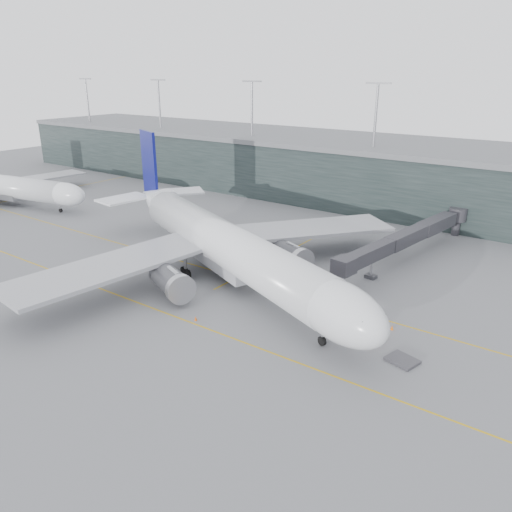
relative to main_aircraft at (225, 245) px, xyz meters
The scene contains 18 objects.
ground 8.55m from the main_aircraft, 124.44° to the left, with size 320.00×320.00×0.00m, color slate.
taxiline_a 6.86m from the main_aircraft, 161.00° to the left, with size 160.00×0.25×0.02m, color #BF9612.
taxiline_b 16.23m from the main_aircraft, 103.67° to the right, with size 160.00×0.25×0.02m, color #BF9612.
taxiline_lead_main 25.91m from the main_aircraft, 86.80° to the left, with size 0.25×60.00×0.02m, color #BF9612.
taxiline_lead_adj 82.74m from the main_aircraft, 162.20° to the left, with size 0.25×60.00×0.02m, color #BF9612.
terminal 63.36m from the main_aircraft, 93.25° to the left, with size 240.00×36.00×29.00m.
main_aircraft is the anchor object (origin of this frame).
jet_bridge 33.77m from the main_aircraft, 52.96° to the left, with size 8.49×43.44×5.76m.
second_aircraft 77.02m from the main_aircraft, behind, with size 57.31×53.18×16.12m.
gse_cart 27.42m from the main_aircraft, ahead, with size 2.37×1.99×1.38m.
baggage_dolly 33.79m from the main_aircraft, 12.94° to the right, with size 3.39×2.71×0.34m, color #38373C.
uld_a 18.03m from the main_aircraft, 120.35° to the left, with size 2.73×2.47×2.03m.
uld_b 19.64m from the main_aircraft, 110.43° to the left, with size 2.38×2.14×1.78m.
uld_c 16.15m from the main_aircraft, 104.34° to the left, with size 2.00×1.65×1.71m.
cone_nose 29.14m from the main_aircraft, ahead, with size 0.41×0.41×0.65m, color orange.
cone_wing_stbd 16.12m from the main_aircraft, 66.64° to the right, with size 0.40×0.40×0.64m, color #D54E0B.
cone_wing_port 16.56m from the main_aircraft, 67.36° to the left, with size 0.44×0.44×0.71m, color orange.
cone_tail 13.64m from the main_aircraft, 156.24° to the right, with size 0.39×0.39×0.62m, color #EE3F0D.
Camera 1 is at (51.54, -63.37, 31.87)m, focal length 35.00 mm.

